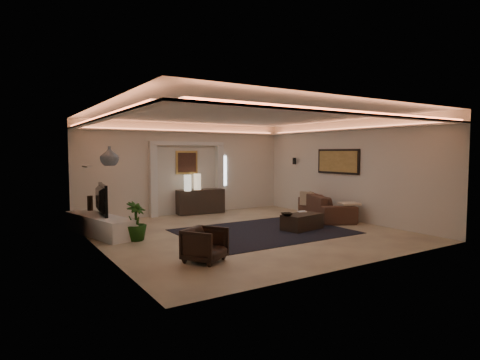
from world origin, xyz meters
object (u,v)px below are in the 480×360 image
console (200,201)px  armchair (205,245)px  sofa (325,206)px  coffee_table (302,222)px

console → armchair: console is taller
sofa → console: bearing=69.4°
sofa → coffee_table: 2.03m
coffee_table → console: bearing=94.8°
coffee_table → armchair: size_ratio=1.56×
armchair → sofa: bearing=-8.4°
console → coffee_table: size_ratio=1.45×
console → armchair: 5.64m
sofa → coffee_table: bearing=143.1°
sofa → coffee_table: size_ratio=2.34×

